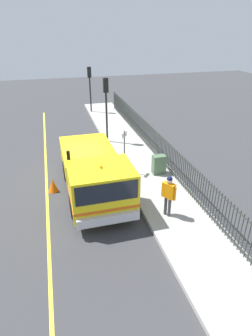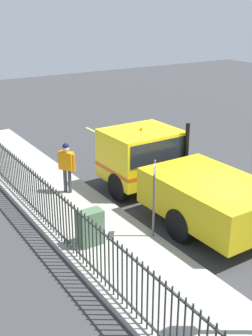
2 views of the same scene
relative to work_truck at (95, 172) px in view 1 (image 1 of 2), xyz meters
The scene contains 11 objects.
ground_plane 2.65m from the work_truck, 97.67° to the left, with size 60.01×60.01×0.00m, color #38383A.
sidewalk_slab 3.91m from the work_truck, 38.62° to the left, with size 2.64×27.28×0.17m, color #A3A099.
lane_marking 3.41m from the work_truck, 132.85° to the left, with size 0.12×24.55×0.01m, color yellow.
work_truck is the anchor object (origin of this frame).
worker_standing 3.44m from the work_truck, 44.16° to the right, with size 0.46×0.55×1.76m.
iron_fence 4.67m from the work_truck, 30.13° to the left, with size 0.04×23.22×1.47m.
traffic_light_near 6.60m from the work_truck, 73.64° to the left, with size 0.30×0.21×3.99m.
traffic_light_mid 13.60m from the work_truck, 82.09° to the left, with size 0.31×0.23×3.70m.
utility_cabinet 3.62m from the work_truck, 17.12° to the left, with size 0.65×0.40×0.98m, color #4C6B4C.
traffic_cone 2.25m from the work_truck, 153.79° to the left, with size 0.46×0.46×0.65m, color orange.
street_sign 2.41m from the work_truck, 42.37° to the left, with size 0.35×0.40×2.25m.
Camera 1 is at (-1.21, -13.35, 7.03)m, focal length 30.53 mm.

